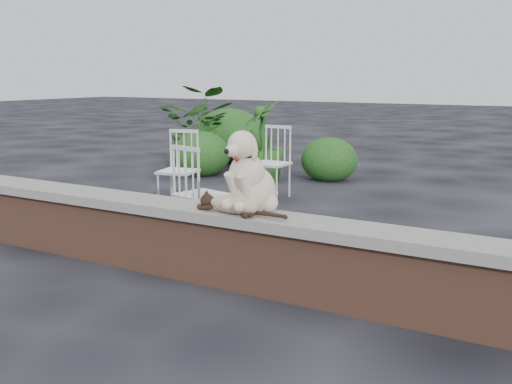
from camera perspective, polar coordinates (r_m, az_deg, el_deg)
The scene contains 11 objects.
ground at distance 4.91m, azimuth -6.15°, elevation -7.88°, with size 60.00×60.00×0.00m, color black.
brick_wall at distance 4.83m, azimuth -6.21°, elevation -5.08°, with size 6.00×0.30×0.50m, color brown.
capstone at distance 4.76m, azimuth -6.28°, elevation -1.72°, with size 6.20×0.40×0.08m, color slate.
dog at distance 4.47m, azimuth -0.24°, elevation 2.12°, with size 0.41×0.54×0.63m, color beige, non-canonical shape.
cat at distance 4.43m, azimuth -2.12°, elevation -1.09°, with size 0.91×0.22×0.15m, color tan, non-canonical shape.
chair_a at distance 7.26m, azimuth -7.42°, elevation 2.10°, with size 0.56×0.56×0.94m, color white, non-canonical shape.
chair_b at distance 7.82m, azimuth 1.44°, elevation 2.83°, with size 0.56×0.56×0.94m, color white, non-canonical shape.
chair_c at distance 5.79m, azimuth -5.19°, elevation -0.12°, with size 0.56×0.56×0.94m, color white, non-canonical shape.
potted_plant_a at distance 10.41m, azimuth -5.39°, elevation 6.17°, with size 1.28×1.11×1.42m, color #134517.
potted_plant_b at distance 9.07m, azimuth 0.60°, elevation 4.88°, with size 0.69×0.69×1.23m, color #134517.
shrubbery at distance 10.45m, azimuth -1.57°, elevation 4.59°, with size 3.46×2.50×1.05m.
Camera 1 is at (2.77, -3.73, 1.59)m, focal length 42.07 mm.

